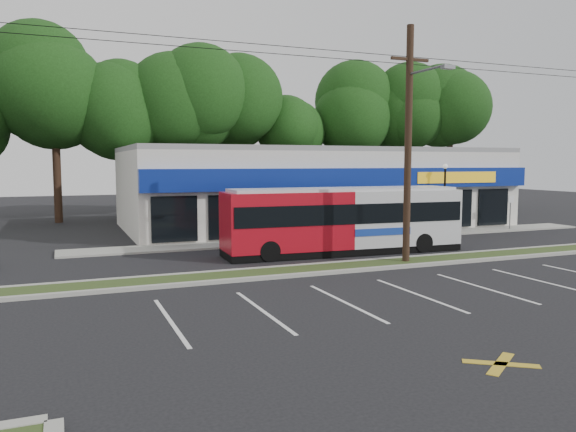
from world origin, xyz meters
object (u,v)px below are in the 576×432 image
(car_dark, at_px, (366,227))
(pedestrian_b, at_px, (384,227))
(metrobus, at_px, (344,219))
(utility_pole, at_px, (406,136))
(lamp_post, at_px, (445,190))
(sign_post, at_px, (511,206))
(pedestrian_a, at_px, (371,224))

(car_dark, height_order, pedestrian_b, pedestrian_b)
(metrobus, relative_size, pedestrian_b, 6.18)
(utility_pole, distance_m, car_dark, 9.27)
(car_dark, bearing_deg, lamp_post, -81.17)
(utility_pole, xyz_separation_m, pedestrian_b, (2.16, 5.07, -4.46))
(lamp_post, height_order, sign_post, lamp_post)
(utility_pole, xyz_separation_m, metrobus, (-0.99, 3.57, -3.76))
(utility_pole, relative_size, sign_post, 22.47)
(utility_pole, bearing_deg, pedestrian_b, 66.90)
(lamp_post, bearing_deg, car_dark, -176.95)
(utility_pole, relative_size, pedestrian_a, 26.66)
(utility_pole, relative_size, metrobus, 4.26)
(sign_post, relative_size, car_dark, 0.54)
(lamp_post, bearing_deg, pedestrian_b, -155.00)
(lamp_post, height_order, car_dark, lamp_post)
(car_dark, distance_m, pedestrian_b, 2.54)
(sign_post, xyz_separation_m, pedestrian_b, (-11.00, -2.57, -0.60))
(sign_post, xyz_separation_m, metrobus, (-14.15, -4.08, 0.10))
(utility_pole, bearing_deg, lamp_post, 43.95)
(car_dark, relative_size, pedestrian_a, 2.19)
(sign_post, bearing_deg, metrobus, -163.94)
(sign_post, height_order, metrobus, metrobus)
(lamp_post, xyz_separation_m, pedestrian_b, (-6.00, -2.80, -1.72))
(car_dark, xyz_separation_m, pedestrian_b, (-0.37, -2.50, 0.25))
(car_dark, distance_m, pedestrian_a, 1.04)
(pedestrian_a, xyz_separation_m, pedestrian_b, (-0.15, -1.52, 0.01))
(lamp_post, relative_size, car_dark, 1.04)
(sign_post, bearing_deg, utility_pole, -149.85)
(utility_pole, xyz_separation_m, sign_post, (13.17, 7.65, -3.86))
(pedestrian_b, bearing_deg, sign_post, -174.60)
(sign_post, xyz_separation_m, car_dark, (-10.64, -0.07, -0.86))
(car_dark, bearing_deg, pedestrian_b, 177.42)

